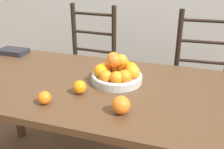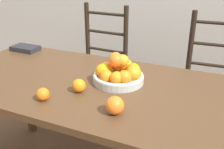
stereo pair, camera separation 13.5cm
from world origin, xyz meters
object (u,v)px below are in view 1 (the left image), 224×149
at_px(fruit_bowl, 117,73).
at_px(book_stack, 13,51).
at_px(orange_loose_1, 80,87).
at_px(chair_right, 200,87).
at_px(orange_loose_0, 44,98).
at_px(chair_left, 88,72).
at_px(orange_loose_2, 121,105).

height_order(fruit_bowl, book_stack, fruit_bowl).
xyz_separation_m(orange_loose_1, chair_right, (0.60, 0.86, -0.30)).
xyz_separation_m(fruit_bowl, orange_loose_0, (-0.25, -0.34, -0.02)).
bearing_deg(orange_loose_1, book_stack, 149.59).
distance_m(fruit_bowl, orange_loose_1, 0.24).
bearing_deg(chair_right, orange_loose_1, -128.28).
bearing_deg(book_stack, chair_left, 48.29).
height_order(orange_loose_2, chair_right, chair_right).
height_order(orange_loose_1, chair_left, chair_left).
relative_size(orange_loose_2, chair_right, 0.08).
relative_size(chair_left, chair_right, 1.00).
relative_size(fruit_bowl, orange_loose_1, 4.05).
relative_size(orange_loose_0, orange_loose_1, 0.91).
bearing_deg(book_stack, fruit_bowl, -14.84).
height_order(chair_left, chair_right, same).
xyz_separation_m(orange_loose_2, book_stack, (-0.97, 0.54, -0.02)).
height_order(fruit_bowl, orange_loose_0, fruit_bowl).
xyz_separation_m(orange_loose_0, chair_right, (0.71, 1.00, -0.30)).
bearing_deg(orange_loose_0, chair_right, 54.68).
bearing_deg(orange_loose_0, orange_loose_2, 4.79).
bearing_deg(orange_loose_1, orange_loose_0, -127.22).
height_order(orange_loose_0, orange_loose_2, orange_loose_2).
distance_m(fruit_bowl, orange_loose_0, 0.42).
bearing_deg(chair_right, book_stack, -165.01).
bearing_deg(orange_loose_2, chair_right, 70.26).
relative_size(orange_loose_1, book_stack, 0.35).
bearing_deg(chair_left, orange_loose_0, -74.75).
bearing_deg(orange_loose_1, chair_right, 55.02).
bearing_deg(orange_loose_2, orange_loose_1, 155.08).
xyz_separation_m(orange_loose_0, chair_left, (-0.22, 1.00, -0.30)).
xyz_separation_m(orange_loose_0, orange_loose_2, (0.36, 0.03, 0.01)).
xyz_separation_m(orange_loose_2, chair_left, (-0.58, 0.97, -0.31)).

